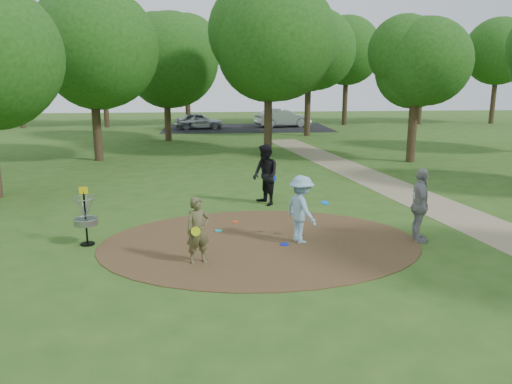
{
  "coord_description": "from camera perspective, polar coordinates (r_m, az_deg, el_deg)",
  "views": [
    {
      "loc": [
        -1.32,
        -12.41,
        4.27
      ],
      "look_at": [
        0.0,
        1.2,
        1.1
      ],
      "focal_mm": 35.0,
      "sensor_mm": 36.0,
      "label": 1
    }
  ],
  "objects": [
    {
      "name": "footpath",
      "position": [
        16.94,
        22.19,
        -2.52
      ],
      "size": [
        7.55,
        39.89,
        0.01
      ],
      "primitive_type": "cube",
      "rotation": [
        0.0,
        0.0,
        0.14
      ],
      "color": "#8C7A5B",
      "rests_on": "ground"
    },
    {
      "name": "player_throwing_with_disc",
      "position": [
        13.06,
        5.18,
        -1.98
      ],
      "size": [
        1.31,
        1.33,
        1.79
      ],
      "color": "#8EB7D4",
      "rests_on": "ground"
    },
    {
      "name": "dirt_clearing",
      "position": [
        13.19,
        0.5,
        -5.79
      ],
      "size": [
        8.4,
        8.4,
        0.02
      ],
      "primitive_type": "cylinder",
      "color": "#47301C",
      "rests_on": "ground"
    },
    {
      "name": "ground",
      "position": [
        13.19,
        0.5,
        -5.84
      ],
      "size": [
        100.0,
        100.0,
        0.0
      ],
      "primitive_type": "plane",
      "color": "#2D5119",
      "rests_on": "ground"
    },
    {
      "name": "player_walking_with_disc",
      "position": [
        16.85,
        1.08,
        1.96
      ],
      "size": [
        1.12,
        1.23,
        2.06
      ],
      "color": "black",
      "rests_on": "ground"
    },
    {
      "name": "player_waiting_with_disc",
      "position": [
        13.73,
        18.25,
        -1.46
      ],
      "size": [
        0.67,
        1.22,
        1.97
      ],
      "color": "gray",
      "rests_on": "ground"
    },
    {
      "name": "tree_ring",
      "position": [
        22.72,
        -0.59,
        15.38
      ],
      "size": [
        36.94,
        45.21,
        9.11
      ],
      "color": "#332316",
      "rests_on": "ground"
    },
    {
      "name": "car_left",
      "position": [
        42.17,
        -6.58,
        8.08
      ],
      "size": [
        4.1,
        2.03,
        1.34
      ],
      "primitive_type": "imported",
      "rotation": [
        0.0,
        0.0,
        1.69
      ],
      "color": "#ACAEB4",
      "rests_on": "ground"
    },
    {
      "name": "disc_ground_red",
      "position": [
        14.97,
        -2.42,
        -3.42
      ],
      "size": [
        0.22,
        0.22,
        0.02
      ],
      "primitive_type": "cylinder",
      "color": "red",
      "rests_on": "dirt_clearing"
    },
    {
      "name": "disc_ground_cyan",
      "position": [
        14.15,
        -4.29,
        -4.43
      ],
      "size": [
        0.22,
        0.22,
        0.02
      ],
      "primitive_type": "cylinder",
      "color": "#16B3AA",
      "rests_on": "dirt_clearing"
    },
    {
      "name": "car_right",
      "position": [
        43.6,
        3.1,
        8.45
      ],
      "size": [
        4.98,
        2.6,
        1.56
      ],
      "primitive_type": "imported",
      "rotation": [
        0.0,
        0.0,
        1.78
      ],
      "color": "#B0B4B8",
      "rests_on": "ground"
    },
    {
      "name": "disc_ground_blue",
      "position": [
        13.02,
        3.27,
        -5.98
      ],
      "size": [
        0.22,
        0.22,
        0.02
      ],
      "primitive_type": "cylinder",
      "color": "#0D1EE8",
      "rests_on": "dirt_clearing"
    },
    {
      "name": "player_observer_with_disc",
      "position": [
        11.64,
        -6.66,
        -4.4
      ],
      "size": [
        0.68,
        0.58,
        1.59
      ],
      "color": "brown",
      "rests_on": "ground"
    },
    {
      "name": "disc_golf_basket",
      "position": [
        13.54,
        -18.95,
        -2.2
      ],
      "size": [
        0.63,
        0.63,
        1.54
      ],
      "color": "black",
      "rests_on": "ground"
    },
    {
      "name": "parking_lot",
      "position": [
        42.76,
        -1.05,
        7.33
      ],
      "size": [
        14.0,
        8.0,
        0.01
      ],
      "primitive_type": "cube",
      "color": "black",
      "rests_on": "ground"
    }
  ]
}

